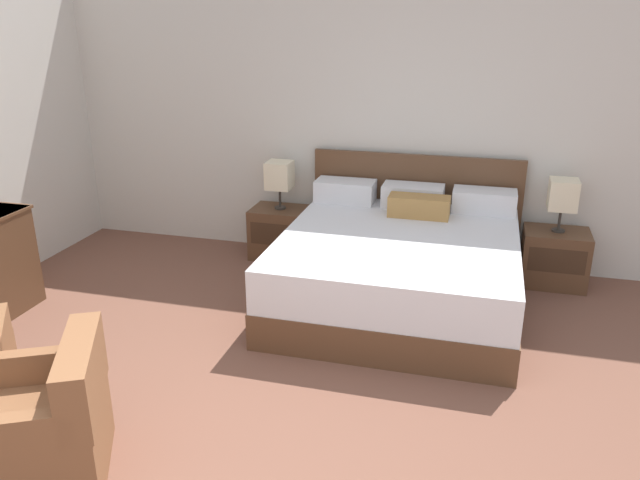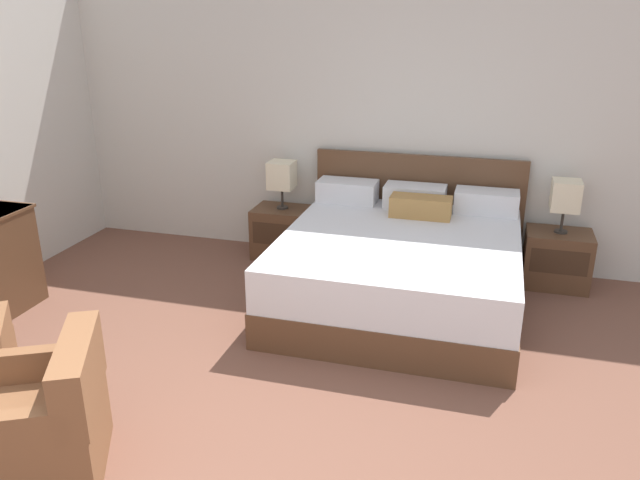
% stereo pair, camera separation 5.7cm
% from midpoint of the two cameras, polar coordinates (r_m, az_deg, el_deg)
% --- Properties ---
extents(wall_back, '(7.33, 0.06, 2.69)m').
position_cam_midpoint_polar(wall_back, '(5.90, 5.76, 10.96)').
color(wall_back, beige).
rests_on(wall_back, ground).
extents(bed, '(1.93, 2.03, 1.05)m').
position_cam_midpoint_polar(bed, '(5.14, 7.66, -2.35)').
color(bed, brown).
rests_on(bed, ground).
extents(nightstand_left, '(0.55, 0.41, 0.49)m').
position_cam_midpoint_polar(nightstand_left, '(6.12, -3.14, 0.70)').
color(nightstand_left, brown).
rests_on(nightstand_left, ground).
extents(nightstand_right, '(0.55, 0.41, 0.49)m').
position_cam_midpoint_polar(nightstand_right, '(5.85, 21.09, -1.63)').
color(nightstand_right, brown).
rests_on(nightstand_right, ground).
extents(table_lamp_left, '(0.23, 0.23, 0.46)m').
position_cam_midpoint_polar(table_lamp_left, '(5.95, -3.24, 5.90)').
color(table_lamp_left, '#332D28').
rests_on(table_lamp_left, nightstand_left).
extents(table_lamp_right, '(0.23, 0.23, 0.46)m').
position_cam_midpoint_polar(table_lamp_right, '(5.68, 21.81, 3.74)').
color(table_lamp_right, '#332D28').
rests_on(table_lamp_right, nightstand_right).
extents(armchair_companion, '(0.93, 0.92, 0.76)m').
position_cam_midpoint_polar(armchair_companion, '(3.62, -23.83, -15.43)').
color(armchair_companion, brown).
rests_on(armchair_companion, ground).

